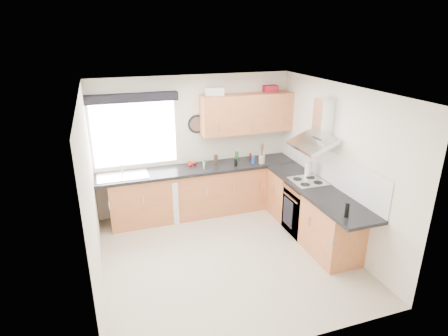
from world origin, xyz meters
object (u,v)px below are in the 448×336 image
object	(u,v)px
oven	(305,208)
extractor_hood	(318,130)
upper_cabinets	(247,113)
washing_machine	(165,198)

from	to	relation	value
oven	extractor_hood	size ratio (longest dim) A/B	1.09
oven	extractor_hood	world-z (taller)	extractor_hood
extractor_hood	upper_cabinets	xyz separation A→B (m)	(-0.65, 1.33, 0.03)
oven	washing_machine	distance (m)	2.46
washing_machine	oven	bearing A→B (deg)	-11.77
upper_cabinets	washing_machine	distance (m)	2.13
washing_machine	upper_cabinets	bearing A→B (deg)	21.70
extractor_hood	washing_machine	xyz separation A→B (m)	(-2.24, 1.22, -1.38)
oven	upper_cabinets	size ratio (longest dim) A/B	0.50
extractor_hood	washing_machine	bearing A→B (deg)	151.42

